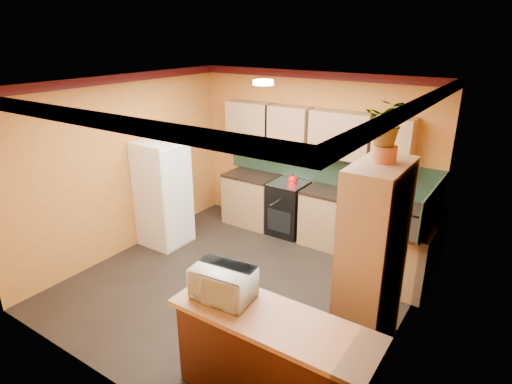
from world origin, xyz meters
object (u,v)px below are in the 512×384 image
(pantry, at_px, (372,261))
(microwave, at_px, (223,283))
(fridge, at_px, (163,194))
(stove, at_px, (288,208))
(base_cabinets_back, at_px, (321,217))
(breakfast_bar, at_px, (272,362))

(pantry, distance_m, microwave, 1.57)
(fridge, bearing_deg, stove, 43.37)
(microwave, bearing_deg, stove, 103.39)
(base_cabinets_back, xyz_separation_m, pantry, (1.48, -1.99, 0.61))
(stove, distance_m, pantry, 2.96)
(fridge, relative_size, breakfast_bar, 0.94)
(fridge, xyz_separation_m, breakfast_bar, (3.16, -1.80, -0.41))
(base_cabinets_back, bearing_deg, pantry, -53.25)
(stove, xyz_separation_m, fridge, (-1.49, -1.41, 0.39))
(base_cabinets_back, xyz_separation_m, breakfast_bar, (1.05, -3.21, 0.00))
(fridge, height_order, breakfast_bar, fridge)
(stove, bearing_deg, breakfast_bar, -62.51)
(base_cabinets_back, relative_size, pantry, 1.74)
(fridge, relative_size, microwave, 3.03)
(stove, height_order, pantry, pantry)
(base_cabinets_back, height_order, stove, stove)
(base_cabinets_back, distance_m, fridge, 2.57)
(base_cabinets_back, height_order, microwave, microwave)
(pantry, xyz_separation_m, microwave, (-0.99, -1.22, 0.04))
(fridge, bearing_deg, microwave, -34.60)
(stove, relative_size, pantry, 0.43)
(breakfast_bar, height_order, microwave, microwave)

